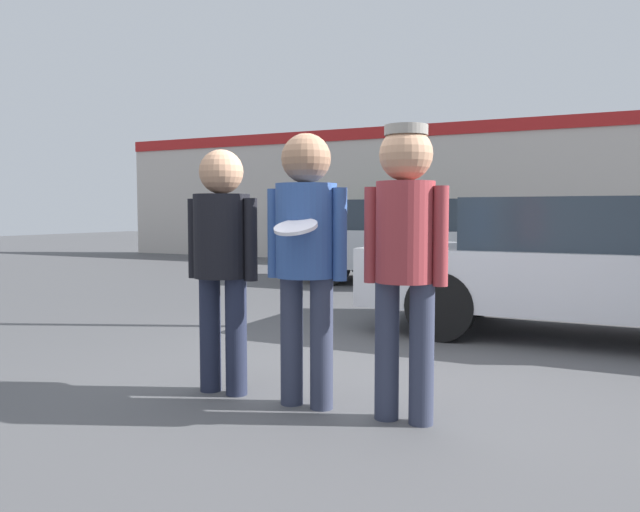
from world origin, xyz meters
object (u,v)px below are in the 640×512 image
Objects in this scene: parked_car_near at (604,266)px; shrub at (375,233)px; person_left at (222,247)px; person_middle_with_frisbee at (306,242)px; person_right at (405,243)px; parked_car_far at (420,241)px.

shrub is at bearing 125.56° from parked_car_near.
person_left is 0.67m from person_middle_with_frisbee.
person_right is at bearing -1.05° from person_left.
parked_car_far is at bearing 95.62° from person_left.
person_left is at bearing -125.76° from parked_car_near.
person_left is 7.12m from parked_car_far.
person_middle_with_frisbee is 0.37× the size of parked_car_near.
parked_car_near is at bearing 72.82° from person_right.
person_left is 0.38× the size of parked_car_far.
person_right reaches higher than shrub.
shrub is at bearing 111.76° from person_right.
person_right is 1.19× the size of shrub.
person_right is at bearing -0.38° from person_middle_with_frisbee.
parked_car_near is at bearing 62.87° from person_middle_with_frisbee.
parked_car_far is at bearing 100.91° from person_middle_with_frisbee.
person_middle_with_frisbee is 0.67m from person_right.
person_right is at bearing -73.99° from parked_car_far.
shrub is (-2.24, 3.62, -0.01)m from parked_car_far.
person_left is 1.34m from person_right.
parked_car_far is (-1.37, 7.10, -0.33)m from person_middle_with_frisbee.
person_right is at bearing -107.18° from parked_car_near.
person_left is 11.11m from shrub.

